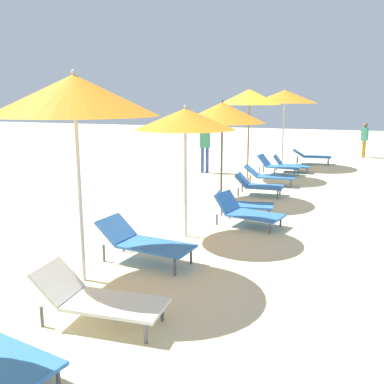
# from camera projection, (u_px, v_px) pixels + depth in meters

# --- Properties ---
(umbrella_third) EXTENTS (2.23, 2.23, 2.91)m
(umbrella_third) POSITION_uv_depth(u_px,v_px,m) (74.00, 96.00, 5.72)
(umbrella_third) COLOR silver
(umbrella_third) RESTS_ON ground
(lounger_third_shoreside) EXTENTS (1.57, 0.74, 0.66)m
(lounger_third_shoreside) POSITION_uv_depth(u_px,v_px,m) (144.00, 241.00, 6.88)
(lounger_third_shoreside) COLOR blue
(lounger_third_shoreside) RESTS_ON ground
(lounger_third_inland) EXTENTS (1.54, 0.76, 0.64)m
(lounger_third_inland) POSITION_uv_depth(u_px,v_px,m) (98.00, 298.00, 4.99)
(lounger_third_inland) COLOR white
(lounger_third_inland) RESTS_ON ground
(umbrella_fourth) EXTENTS (1.81, 1.81, 2.43)m
(umbrella_fourth) POSITION_uv_depth(u_px,v_px,m) (185.00, 119.00, 7.80)
(umbrella_fourth) COLOR silver
(umbrella_fourth) RESTS_ON ground
(lounger_fourth_shoreside) EXTENTS (1.42, 0.89, 0.64)m
(lounger_fourth_shoreside) POSITION_uv_depth(u_px,v_px,m) (247.00, 211.00, 8.91)
(lounger_fourth_shoreside) COLOR blue
(lounger_fourth_shoreside) RESTS_ON ground
(umbrella_fifth) EXTENTS (2.14, 2.14, 2.52)m
(umbrella_fifth) POSITION_uv_depth(u_px,v_px,m) (222.00, 113.00, 10.71)
(umbrella_fifth) COLOR #4C4C51
(umbrella_fifth) RESTS_ON ground
(lounger_fifth_shoreside) EXTENTS (1.30, 0.75, 0.58)m
(lounger_fifth_shoreside) POSITION_uv_depth(u_px,v_px,m) (258.00, 185.00, 11.68)
(lounger_fifth_shoreside) COLOR blue
(lounger_fifth_shoreside) RESTS_ON ground
(lounger_fifth_inland) EXTENTS (1.36, 0.78, 0.48)m
(lounger_fifth_inland) POSITION_uv_depth(u_px,v_px,m) (244.00, 203.00, 9.81)
(lounger_fifth_inland) COLOR blue
(lounger_fifth_inland) RESTS_ON ground
(umbrella_sixth) EXTENTS (1.99, 1.99, 2.90)m
(umbrella_sixth) POSITION_uv_depth(u_px,v_px,m) (249.00, 97.00, 13.70)
(umbrella_sixth) COLOR olive
(umbrella_sixth) RESTS_ON ground
(lounger_sixth_shoreside) EXTENTS (1.45, 0.71, 0.67)m
(lounger_sixth_shoreside) POSITION_uv_depth(u_px,v_px,m) (278.00, 165.00, 14.91)
(lounger_sixth_shoreside) COLOR blue
(lounger_sixth_shoreside) RESTS_ON ground
(lounger_sixth_inland) EXTENTS (1.54, 0.78, 0.60)m
(lounger_sixth_inland) POSITION_uv_depth(u_px,v_px,m) (268.00, 175.00, 13.03)
(lounger_sixth_inland) COLOR blue
(lounger_sixth_inland) RESTS_ON ground
(umbrella_farthest) EXTENTS (2.45, 2.45, 2.92)m
(umbrella_farthest) POSITION_uv_depth(u_px,v_px,m) (285.00, 97.00, 16.27)
(umbrella_farthest) COLOR silver
(umbrella_farthest) RESTS_ON ground
(lounger_farthest_shoreside) EXTENTS (1.53, 0.79, 0.57)m
(lounger_farthest_shoreside) POSITION_uv_depth(u_px,v_px,m) (311.00, 156.00, 17.34)
(lounger_farthest_shoreside) COLOR blue
(lounger_farthest_shoreside) RESTS_ON ground
(lounger_farthest_inland) EXTENTS (1.33, 0.78, 0.59)m
(lounger_farthest_inland) POSITION_uv_depth(u_px,v_px,m) (290.00, 164.00, 15.44)
(lounger_farthest_inland) COLOR blue
(lounger_farthest_inland) RESTS_ON ground
(person_walking_near) EXTENTS (0.42, 0.35, 1.79)m
(person_walking_near) POSITION_uv_depth(u_px,v_px,m) (205.00, 141.00, 15.16)
(person_walking_near) COLOR #334CB2
(person_walking_near) RESTS_ON ground
(person_walking_far) EXTENTS (0.30, 0.40, 1.51)m
(person_walking_far) POSITION_uv_depth(u_px,v_px,m) (365.00, 137.00, 19.20)
(person_walking_far) COLOR orange
(person_walking_far) RESTS_ON ground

